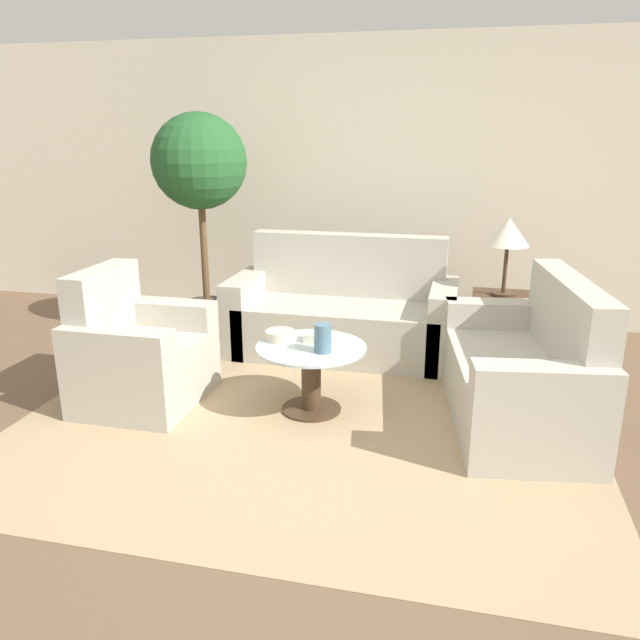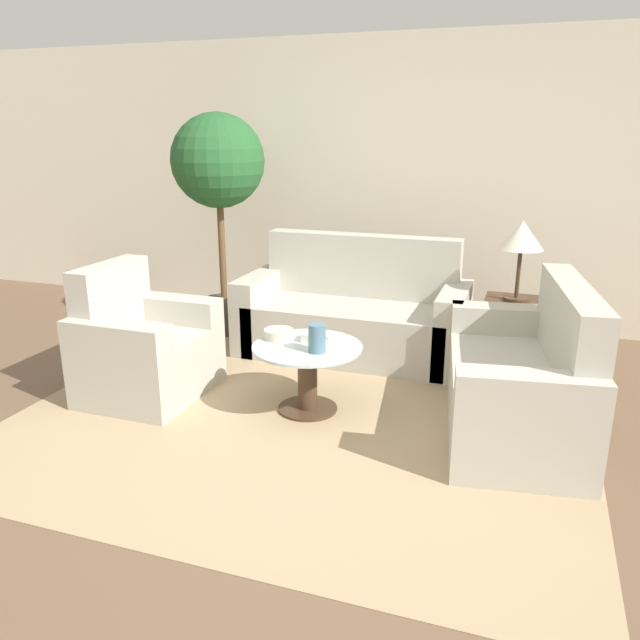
% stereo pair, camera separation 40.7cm
% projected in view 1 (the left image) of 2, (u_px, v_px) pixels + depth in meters
% --- Properties ---
extents(ground_plane, '(14.00, 14.00, 0.00)m').
position_uv_depth(ground_plane, '(296.00, 468.00, 3.42)').
color(ground_plane, brown).
extents(wall_back, '(10.00, 0.06, 2.60)m').
position_uv_depth(wall_back, '(379.00, 182.00, 5.86)').
color(wall_back, beige).
rests_on(wall_back, ground_plane).
extents(rug, '(3.56, 3.21, 0.01)m').
position_uv_depth(rug, '(311.00, 410.00, 4.12)').
color(rug, tan).
rests_on(rug, ground_plane).
extents(sofa_main, '(1.82, 0.79, 0.95)m').
position_uv_depth(sofa_main, '(343.00, 316.00, 5.14)').
color(sofa_main, '#B2AD9E').
rests_on(sofa_main, ground_plane).
extents(armchair, '(0.73, 0.87, 0.91)m').
position_uv_depth(armchair, '(137.00, 358.00, 4.20)').
color(armchair, '#B2AD9E').
rests_on(armchair, ground_plane).
extents(loveseat, '(0.95, 1.55, 0.93)m').
position_uv_depth(loveseat, '(527.00, 377.00, 3.88)').
color(loveseat, '#B2AD9E').
rests_on(loveseat, ground_plane).
extents(coffee_table, '(0.71, 0.71, 0.45)m').
position_uv_depth(coffee_table, '(311.00, 369.00, 4.04)').
color(coffee_table, '#422D1E').
rests_on(coffee_table, ground_plane).
extents(side_table, '(0.45, 0.45, 0.56)m').
position_uv_depth(side_table, '(500.00, 330.00, 4.87)').
color(side_table, '#422D1E').
rests_on(side_table, ground_plane).
extents(table_lamp, '(0.32, 0.32, 0.60)m').
position_uv_depth(table_lamp, '(508.00, 235.00, 4.65)').
color(table_lamp, '#422D1E').
rests_on(table_lamp, side_table).
extents(potted_plant, '(0.80, 0.80, 1.92)m').
position_uv_depth(potted_plant, '(200.00, 175.00, 5.22)').
color(potted_plant, '#3D3833').
rests_on(potted_plant, ground_plane).
extents(vase, '(0.11, 0.11, 0.18)m').
position_uv_depth(vase, '(323.00, 338.00, 3.86)').
color(vase, slate).
rests_on(vase, coffee_table).
extents(bowl, '(0.20, 0.20, 0.06)m').
position_uv_depth(bowl, '(280.00, 335.00, 4.10)').
color(bowl, beige).
rests_on(bowl, coffee_table).
extents(book_stack, '(0.20, 0.13, 0.06)m').
position_uv_depth(book_stack, '(319.00, 337.00, 4.07)').
color(book_stack, beige).
rests_on(book_stack, coffee_table).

